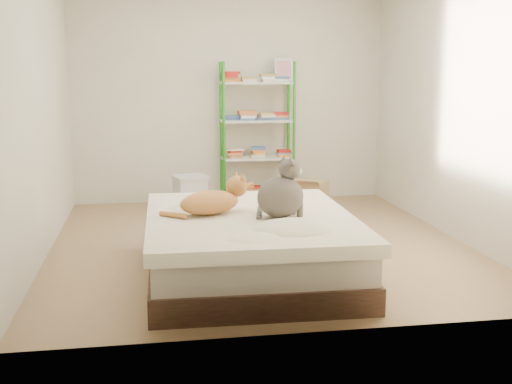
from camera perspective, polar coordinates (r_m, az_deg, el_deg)
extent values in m
cube|color=#9E7550|center=(6.03, 0.25, -4.58)|extent=(3.80, 4.20, 0.01)
cube|color=silver|center=(7.90, -2.34, 8.61)|extent=(3.80, 0.01, 2.60)
cube|color=silver|center=(3.78, 5.68, 6.20)|extent=(3.80, 0.01, 2.60)
cube|color=silver|center=(5.81, -18.69, 7.28)|extent=(0.01, 4.20, 2.60)
cube|color=silver|center=(6.42, 17.36, 7.63)|extent=(0.01, 4.20, 2.60)
cube|color=brown|center=(5.05, -0.56, -6.51)|extent=(1.58, 1.96, 0.19)
cube|color=beige|center=(5.00, -0.57, -4.29)|extent=(1.53, 1.90, 0.21)
cube|color=#FAEACF|center=(4.96, -0.57, -2.58)|extent=(1.61, 2.00, 0.10)
cylinder|color=#2D8D23|center=(7.54, -2.86, 5.07)|extent=(0.04, 0.04, 1.70)
cylinder|color=#2D8D23|center=(7.86, -3.13, 5.30)|extent=(0.04, 0.04, 1.70)
cylinder|color=#2D8D23|center=(7.68, 3.40, 5.17)|extent=(0.04, 0.04, 1.70)
cylinder|color=#2D8D23|center=(7.99, 2.89, 5.39)|extent=(0.04, 0.04, 1.70)
cube|color=silver|center=(7.87, 0.09, -0.20)|extent=(0.86, 0.34, 0.02)
cube|color=silver|center=(7.79, 0.10, 3.05)|extent=(0.86, 0.34, 0.02)
cube|color=silver|center=(7.74, 0.10, 6.35)|extent=(0.86, 0.34, 0.02)
cube|color=silver|center=(7.72, 0.10, 9.68)|extent=(0.86, 0.34, 0.02)
cube|color=red|center=(7.85, 0.09, 0.21)|extent=(0.20, 0.16, 0.09)
cube|color=red|center=(7.74, -2.10, 3.42)|extent=(0.20, 0.16, 0.09)
cube|color=red|center=(7.78, 0.10, 3.47)|extent=(0.20, 0.16, 0.09)
cube|color=red|center=(7.84, 2.26, 3.51)|extent=(0.20, 0.16, 0.09)
cube|color=red|center=(7.70, -2.12, 6.74)|extent=(0.20, 0.16, 0.09)
cube|color=red|center=(7.72, -0.64, 6.76)|extent=(0.20, 0.16, 0.09)
cube|color=red|center=(7.76, 0.83, 6.78)|extent=(0.20, 0.16, 0.09)
cube|color=red|center=(7.80, 2.29, 6.79)|extent=(0.20, 0.16, 0.09)
cube|color=red|center=(7.68, -2.14, 10.09)|extent=(0.20, 0.16, 0.09)
cube|color=red|center=(7.71, -0.65, 10.10)|extent=(0.20, 0.16, 0.09)
cube|color=red|center=(7.74, 0.84, 10.11)|extent=(0.20, 0.16, 0.09)
cube|color=red|center=(7.78, 2.31, 10.10)|extent=(0.20, 0.16, 0.09)
cube|color=silver|center=(7.83, 2.48, 10.80)|extent=(0.22, 0.08, 0.28)
cube|color=red|center=(7.82, 2.50, 10.80)|extent=(0.17, 0.05, 0.21)
cube|color=tan|center=(7.42, 4.22, -0.32)|extent=(0.63, 0.60, 0.35)
cube|color=#402180|center=(7.28, 5.35, -0.61)|extent=(0.26, 0.16, 0.08)
cube|color=tan|center=(7.22, 4.56, 0.79)|extent=(0.51, 0.39, 0.11)
cube|color=silver|center=(7.39, -5.87, -0.24)|extent=(0.39, 0.36, 0.38)
cube|color=silver|center=(7.36, -5.90, 1.35)|extent=(0.43, 0.40, 0.03)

